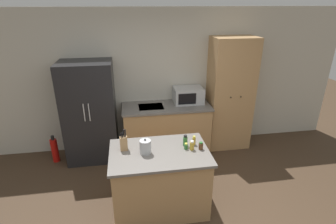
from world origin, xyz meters
TOP-DOWN VIEW (x-y plane):
  - wall_back at (0.00, 2.33)m, footprint 7.20×0.06m
  - refrigerator at (-1.21, 1.97)m, footprint 0.88×0.68m
  - back_counter at (0.14, 1.98)m, footprint 1.60×0.68m
  - pantry_cabinet at (1.36, 2.04)m, footprint 0.79×0.55m
  - kitchen_island at (-0.18, 0.51)m, footprint 1.29×0.85m
  - microwave at (0.56, 2.08)m, footprint 0.54×0.40m
  - knife_block at (-0.63, 0.63)m, footprint 0.09×0.07m
  - spice_bottle_tall_dark at (0.18, 0.61)m, footprint 0.06×0.06m
  - spice_bottle_short_red at (0.24, 0.49)m, footprint 0.06×0.06m
  - spice_bottle_amber_oil at (0.30, 0.62)m, footprint 0.04×0.04m
  - spice_bottle_green_herb at (0.17, 0.52)m, footprint 0.05×0.05m
  - spice_bottle_pale_salt at (0.36, 0.48)m, footprint 0.06×0.06m
  - kettle at (-0.36, 0.51)m, footprint 0.15×0.15m
  - fire_extinguisher at (-1.89, 1.92)m, footprint 0.12×0.12m

SIDE VIEW (x-z plane):
  - fire_extinguisher at x=-1.89m, z-range -0.03..0.48m
  - kitchen_island at x=-0.18m, z-range 0.00..0.89m
  - back_counter at x=0.14m, z-range 0.00..0.93m
  - refrigerator at x=-1.21m, z-range 0.00..1.78m
  - spice_bottle_green_herb at x=0.17m, z-range 0.88..0.97m
  - spice_bottle_pale_salt at x=0.36m, z-range 0.88..0.98m
  - spice_bottle_amber_oil at x=0.30m, z-range 0.88..1.01m
  - spice_bottle_short_red at x=0.24m, z-range 0.88..1.01m
  - spice_bottle_tall_dark at x=0.18m, z-range 0.88..1.03m
  - kettle at x=-0.36m, z-range 0.87..1.08m
  - knife_block at x=-0.63m, z-range 0.84..1.13m
  - pantry_cabinet at x=1.36m, z-range 0.00..2.11m
  - microwave at x=0.56m, z-range 0.93..1.21m
  - wall_back at x=0.00m, z-range 0.00..2.60m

